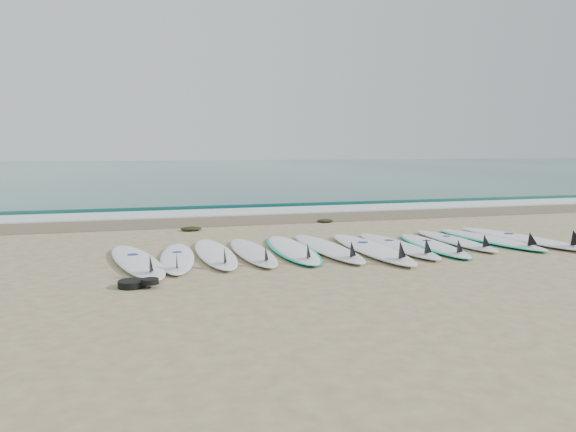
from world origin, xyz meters
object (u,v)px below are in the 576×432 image
object	(u,v)px
leash_coil	(136,283)
surfboard_6	(372,248)
surfboard_11	(525,238)
surfboard_0	(137,261)

from	to	relation	value
leash_coil	surfboard_6	bearing A→B (deg)	19.30
surfboard_11	leash_coil	size ratio (longest dim) A/B	6.24
surfboard_11	surfboard_6	bearing A→B (deg)	173.32
surfboard_6	surfboard_11	size ratio (longest dim) A/B	0.99
surfboard_0	surfboard_11	xyz separation A→B (m)	(6.42, 0.11, 0.00)
surfboard_0	leash_coil	world-z (taller)	surfboard_0
surfboard_6	leash_coil	world-z (taller)	surfboard_6
surfboard_6	surfboard_11	xyz separation A→B (m)	(2.92, 0.15, -0.00)
surfboard_6	surfboard_11	world-z (taller)	surfboard_6
surfboard_11	surfboard_0	bearing A→B (deg)	171.42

